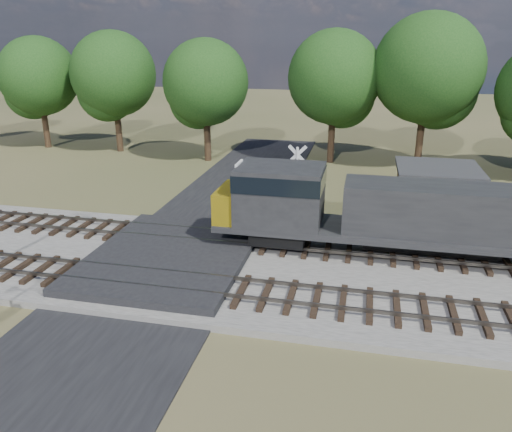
# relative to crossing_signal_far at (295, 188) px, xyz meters

# --- Properties ---
(ground) EXTENTS (160.00, 160.00, 0.00)m
(ground) POSITION_rel_crossing_signal_far_xyz_m (-4.64, -7.97, -1.78)
(ground) COLOR #404926
(ground) RESTS_ON ground
(ballast_bed) EXTENTS (140.00, 10.00, 0.30)m
(ballast_bed) POSITION_rel_crossing_signal_far_xyz_m (5.36, -7.47, -1.63)
(ballast_bed) COLOR gray
(ballast_bed) RESTS_ON ground
(road) EXTENTS (7.00, 60.00, 0.08)m
(road) POSITION_rel_crossing_signal_far_xyz_m (-4.64, -7.97, -1.74)
(road) COLOR black
(road) RESTS_ON ground
(crossing_panel) EXTENTS (7.00, 9.00, 0.62)m
(crossing_panel) POSITION_rel_crossing_signal_far_xyz_m (-4.64, -7.47, -1.47)
(crossing_panel) COLOR #262628
(crossing_panel) RESTS_ON ground
(track_near) EXTENTS (140.00, 2.60, 0.33)m
(track_near) POSITION_rel_crossing_signal_far_xyz_m (-1.52, -9.97, -1.37)
(track_near) COLOR black
(track_near) RESTS_ON ballast_bed
(track_far) EXTENTS (140.00, 2.60, 0.33)m
(track_far) POSITION_rel_crossing_signal_far_xyz_m (-1.52, -4.97, -1.37)
(track_far) COLOR black
(track_far) RESTS_ON ballast_bed
(crossing_signal_far) EXTENTS (1.73, 0.37, 4.29)m
(crossing_signal_far) POSITION_rel_crossing_signal_far_xyz_m (0.00, 0.00, 0.00)
(crossing_signal_far) COLOR silver
(crossing_signal_far) RESTS_ON ground
(equipment_shed) EXTENTS (4.54, 4.54, 3.08)m
(equipment_shed) POSITION_rel_crossing_signal_far_xyz_m (7.83, 1.59, -0.22)
(equipment_shed) COLOR #41261B
(equipment_shed) RESTS_ON ground
(treeline) EXTENTS (80.76, 10.36, 11.74)m
(treeline) POSITION_rel_crossing_signal_far_xyz_m (2.67, 13.10, 4.95)
(treeline) COLOR black
(treeline) RESTS_ON ground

